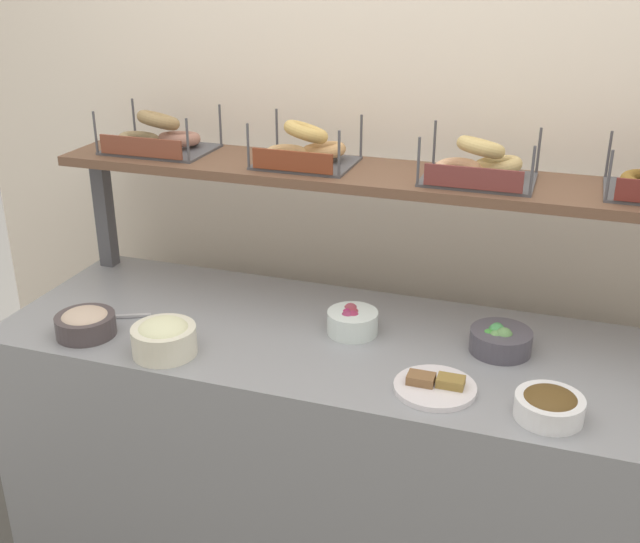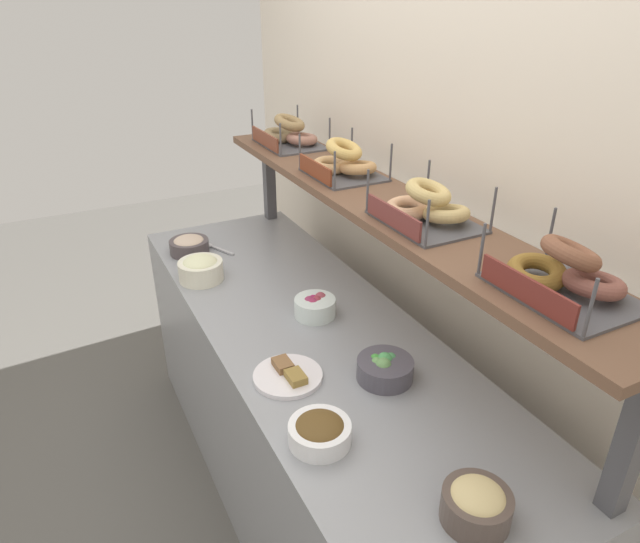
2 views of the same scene
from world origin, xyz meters
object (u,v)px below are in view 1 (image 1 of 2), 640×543
object	(u,v)px
bowl_chocolate_spread	(549,405)
bowl_potato_salad	(164,337)
bowl_beet_salad	(352,321)
bagel_basket_sesame	(305,150)
bowl_veggie_mix	(500,340)
bagel_basket_everything	(159,137)
bagel_basket_plain	(479,165)
serving_spoon_near_plate	(111,316)
serving_plate_white	(435,386)
bowl_tuna_salad	(85,323)

from	to	relation	value
bowl_chocolate_spread	bowl_potato_salad	xyz separation A→B (m)	(-1.03, -0.02, 0.02)
bowl_beet_salad	bowl_potato_salad	size ratio (longest dim) A/B	0.83
bowl_beet_salad	bowl_chocolate_spread	size ratio (longest dim) A/B	0.90
bowl_beet_salad	bagel_basket_sesame	distance (m)	0.55
bowl_veggie_mix	bagel_basket_everything	bearing A→B (deg)	169.60
bowl_veggie_mix	bagel_basket_sesame	world-z (taller)	bagel_basket_sesame
bowl_veggie_mix	bagel_basket_plain	size ratio (longest dim) A/B	0.55
serving_spoon_near_plate	bagel_basket_sesame	xyz separation A→B (m)	(0.50, 0.38, 0.47)
bowl_beet_salad	serving_plate_white	distance (m)	0.38
bowl_chocolate_spread	bagel_basket_plain	xyz separation A→B (m)	(-0.27, 0.49, 0.44)
serving_spoon_near_plate	bagel_basket_sesame	world-z (taller)	bagel_basket_sesame
serving_plate_white	bowl_chocolate_spread	bearing A→B (deg)	-7.05
serving_plate_white	bagel_basket_everything	size ratio (longest dim) A/B	0.63
bowl_beet_salad	serving_spoon_near_plate	size ratio (longest dim) A/B	0.88
bowl_tuna_salad	serving_spoon_near_plate	bearing A→B (deg)	85.66
bowl_chocolate_spread	bowl_veggie_mix	size ratio (longest dim) A/B	0.96
serving_plate_white	bowl_beet_salad	bearing A→B (deg)	140.97
serving_plate_white	bagel_basket_sesame	xyz separation A→B (m)	(-0.52, 0.47, 0.47)
bowl_potato_salad	bagel_basket_plain	world-z (taller)	bagel_basket_plain
bowl_tuna_salad	bagel_basket_everything	world-z (taller)	bagel_basket_everything
serving_spoon_near_plate	bagel_basket_plain	distance (m)	1.19
bowl_beet_salad	bowl_tuna_salad	xyz separation A→B (m)	(-0.73, -0.26, 0.00)
bowl_tuna_salad	serving_spoon_near_plate	xyz separation A→B (m)	(0.01, 0.11, -0.03)
bowl_tuna_salad	bowl_veggie_mix	size ratio (longest dim) A/B	1.00
serving_spoon_near_plate	bagel_basket_everything	bearing A→B (deg)	91.86
bowl_potato_salad	bowl_veggie_mix	bearing A→B (deg)	19.54
bagel_basket_sesame	bagel_basket_plain	xyz separation A→B (m)	(0.53, -0.01, -0.00)
bowl_beet_salad	bagel_basket_sesame	world-z (taller)	bagel_basket_sesame
serving_spoon_near_plate	bagel_basket_sesame	size ratio (longest dim) A/B	0.57
bagel_basket_everything	bagel_basket_plain	bearing A→B (deg)	-0.90
bowl_tuna_salad	serving_plate_white	distance (m)	1.03
bowl_chocolate_spread	bowl_potato_salad	distance (m)	1.03
bowl_beet_salad	bagel_basket_plain	distance (m)	0.58
serving_plate_white	bagel_basket_plain	size ratio (longest dim) A/B	0.68
bowl_beet_salad	serving_spoon_near_plate	bearing A→B (deg)	-168.28
bagel_basket_sesame	bowl_chocolate_spread	bearing A→B (deg)	-32.12
bowl_chocolate_spread	serving_plate_white	bearing A→B (deg)	172.95
bowl_beet_salad	bagel_basket_plain	xyz separation A→B (m)	(0.30, 0.22, 0.44)
bowl_tuna_salad	bagel_basket_sesame	bearing A→B (deg)	44.28
bowl_chocolate_spread	serving_spoon_near_plate	world-z (taller)	bowl_chocolate_spread
bowl_chocolate_spread	bowl_potato_salad	bearing A→B (deg)	-179.09
bowl_tuna_salad	serving_spoon_near_plate	size ratio (longest dim) A/B	1.02
bowl_beet_salad	bowl_tuna_salad	world-z (taller)	same
bowl_tuna_salad	bagel_basket_plain	size ratio (longest dim) A/B	0.55
bagel_basket_plain	bagel_basket_everything	bearing A→B (deg)	179.10
bowl_beet_salad	bowl_tuna_salad	bearing A→B (deg)	-160.25
bowl_beet_salad	bowl_chocolate_spread	distance (m)	0.64
bagel_basket_plain	serving_plate_white	bearing A→B (deg)	-91.04
bowl_chocolate_spread	serving_spoon_near_plate	xyz separation A→B (m)	(-1.30, 0.12, -0.03)
serving_plate_white	bagel_basket_plain	distance (m)	0.65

